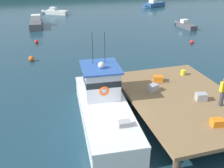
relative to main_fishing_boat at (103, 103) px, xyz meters
The scene contains 16 objects.
ground_plane 1.45m from the main_fishing_boat, 103.47° to the right, with size 200.00×200.00×0.00m, color #193847.
dock 4.67m from the main_fishing_boat, 12.55° to the right, with size 6.00×9.00×1.20m.
main_fishing_boat is the anchor object (origin of this frame).
crate_stack_mid_dock 4.37m from the main_fishing_boat, 19.45° to the left, with size 0.60×0.44×0.34m, color orange.
crate_single_far 3.21m from the main_fishing_boat, ahead, with size 0.60×0.44×0.41m, color #9E9EA3.
crate_stack_near_edge 5.57m from the main_fishing_boat, 16.74° to the right, with size 0.60×0.44×0.42m, color #9E9EA3.
crate_single_by_cleat 6.13m from the main_fishing_boat, 40.83° to the right, with size 0.60×0.44×0.34m, color orange.
bait_bucket 6.50m from the main_fishing_boat, 17.07° to the left, with size 0.32×0.32×0.34m, color yellow.
deckhand_by_the_boat 6.55m from the main_fishing_boat, 21.92° to the right, with size 0.36×0.22×1.63m.
moored_boat_off_the_point 40.88m from the main_fishing_boat, 61.43° to the left, with size 5.52×3.50×1.43m.
moored_boat_near_channel 25.21m from the main_fishing_boat, 97.11° to the left, with size 1.89×6.11×1.54m.
moored_boat_far_left 24.88m from the main_fishing_boat, 48.78° to the left, with size 1.29×4.22×1.06m.
moored_boat_outer_mooring 33.55m from the main_fishing_boat, 89.72° to the left, with size 4.37×3.26×1.17m.
mooring_buoy_channel_marker 11.69m from the main_fishing_boat, 109.75° to the left, with size 0.50×0.50×0.50m, color #EA5B19.
mooring_buoy_inshore 17.01m from the main_fishing_boat, 101.38° to the left, with size 0.40×0.40×0.40m, color red.
mooring_buoy_spare_mooring 17.68m from the main_fishing_boat, 41.84° to the left, with size 0.40×0.40×0.40m, color red.
Camera 1 is at (-2.87, -11.58, 8.37)m, focal length 41.76 mm.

